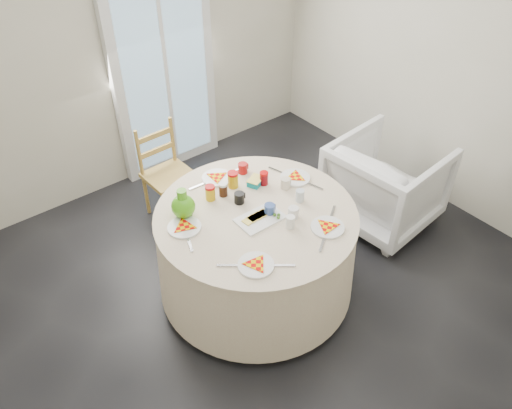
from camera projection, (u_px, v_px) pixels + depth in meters
floor at (268, 298)px, 3.65m from camera, size 4.00×4.00×0.00m
wall_back at (113, 43)px, 4.04m from camera, size 4.00×0.02×2.60m
wall_right at (472, 59)px, 3.80m from camera, size 0.02×4.00×2.60m
glass_door at (163, 62)px, 4.36m from camera, size 1.00×0.08×2.10m
table at (256, 252)px, 3.49m from camera, size 1.38×1.38×0.70m
wooden_chair at (168, 169)px, 4.11m from camera, size 0.39×0.37×0.84m
armchair at (386, 182)px, 4.10m from camera, size 0.81×0.86×0.82m
place_settings at (256, 208)px, 3.24m from camera, size 1.43×1.43×0.02m
jar_cluster at (236, 181)px, 3.39m from camera, size 0.49×0.33×0.13m
butter_tub at (256, 177)px, 3.48m from camera, size 0.15×0.13×0.05m
green_pitcher at (182, 198)px, 3.16m from camera, size 0.20×0.20×0.20m
cheese_platter at (260, 214)px, 3.19m from camera, size 0.31×0.20×0.04m
mugs_glasses at (271, 191)px, 3.32m from camera, size 0.66×0.66×0.09m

